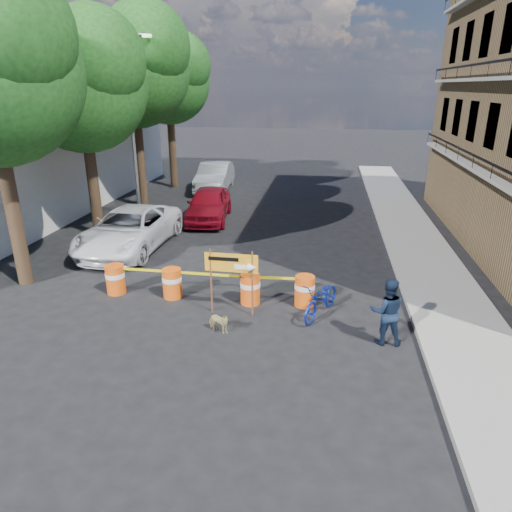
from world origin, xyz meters
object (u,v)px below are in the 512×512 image
(barrel_far_left, at_px, (115,279))
(pedestrian, at_px, (387,312))
(bicycle, at_px, (322,284))
(barrel_mid_left, at_px, (172,283))
(suv_white, at_px, (129,229))
(detour_sign, at_px, (238,268))
(dog, at_px, (218,323))
(sedan_silver, at_px, (215,176))
(sedan_red, at_px, (209,204))
(barrel_far_right, at_px, (305,290))
(barrel_mid_right, at_px, (250,288))

(barrel_far_left, relative_size, pedestrian, 0.53)
(barrel_far_left, relative_size, bicycle, 0.47)
(barrel_mid_left, relative_size, suv_white, 0.16)
(pedestrian, bearing_deg, barrel_mid_left, -17.91)
(pedestrian, relative_size, suv_white, 0.30)
(detour_sign, xyz_separation_m, dog, (-0.32, -1.06, -1.09))
(barrel_mid_left, distance_m, sedan_silver, 15.02)
(barrel_far_left, bearing_deg, suv_white, 107.17)
(bicycle, relative_size, sedan_silver, 0.38)
(bicycle, height_order, dog, bicycle)
(bicycle, xyz_separation_m, sedan_red, (-5.40, 8.81, -0.19))
(detour_sign, bearing_deg, barrel_far_right, 26.25)
(barrel_mid_left, height_order, suv_white, suv_white)
(pedestrian, distance_m, sedan_silver, 18.47)
(barrel_far_right, xyz_separation_m, detour_sign, (-1.76, -0.82, 0.90))
(barrel_mid_right, height_order, sedan_red, sedan_red)
(barrel_far_left, xyz_separation_m, suv_white, (-1.21, 3.91, 0.30))
(barrel_far_left, relative_size, sedan_red, 0.20)
(sedan_red, bearing_deg, bicycle, -64.22)
(sedan_red, distance_m, sedan_silver, 6.65)
(suv_white, height_order, sedan_red, suv_white)
(suv_white, height_order, sedan_silver, sedan_silver)
(barrel_mid_right, relative_size, barrel_far_right, 1.00)
(barrel_far_left, relative_size, detour_sign, 0.48)
(detour_sign, bearing_deg, dog, -105.78)
(pedestrian, distance_m, suv_white, 10.58)
(bicycle, bearing_deg, detour_sign, -149.26)
(barrel_far_right, xyz_separation_m, pedestrian, (2.05, -1.74, 0.38))
(barrel_mid_left, bearing_deg, detour_sign, -19.57)
(pedestrian, relative_size, sedan_silver, 0.34)
(barrel_far_left, distance_m, dog, 4.07)
(bicycle, height_order, sedan_red, bicycle)
(sedan_red, bearing_deg, barrel_mid_left, -88.86)
(dog, bearing_deg, pedestrian, -65.35)
(suv_white, relative_size, sedan_silver, 1.12)
(barrel_far_right, bearing_deg, barrel_far_left, -179.64)
(bicycle, xyz_separation_m, suv_white, (-7.40, 4.43, -0.18))
(pedestrian, distance_m, bicycle, 1.97)
(detour_sign, bearing_deg, sedan_silver, 107.03)
(barrel_mid_right, bearing_deg, detour_sign, -105.65)
(detour_sign, bearing_deg, pedestrian, -12.38)
(barrel_mid_right, relative_size, suv_white, 0.16)
(barrel_mid_right, relative_size, sedan_red, 0.20)
(barrel_far_left, distance_m, bicycle, 6.23)
(sedan_red, bearing_deg, barrel_far_right, -64.99)
(barrel_far_right, relative_size, sedan_silver, 0.18)
(barrel_far_left, xyz_separation_m, sedan_silver, (-0.49, 14.82, 0.35))
(detour_sign, relative_size, suv_white, 0.34)
(barrel_mid_left, bearing_deg, barrel_mid_right, -1.07)
(pedestrian, xyz_separation_m, bicycle, (-1.56, 1.19, 0.11))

